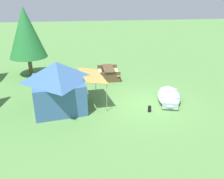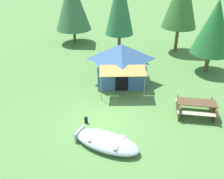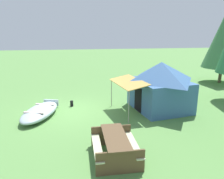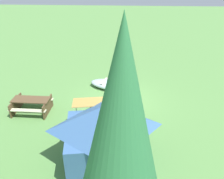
# 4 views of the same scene
# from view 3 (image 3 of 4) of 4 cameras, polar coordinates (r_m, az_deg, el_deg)

# --- Properties ---
(ground_plane) EXTENTS (80.00, 80.00, 0.00)m
(ground_plane) POSITION_cam_3_polar(r_m,az_deg,el_deg) (11.49, -9.81, -5.63)
(ground_plane) COLOR #568844
(beached_rowboat) EXTENTS (3.20, 2.10, 0.47)m
(beached_rowboat) POSITION_cam_3_polar(r_m,az_deg,el_deg) (11.14, -18.31, -5.53)
(beached_rowboat) COLOR #A5B8C1
(beached_rowboat) RESTS_ON ground_plane
(canvas_cabin_tent) EXTENTS (3.47, 4.11, 2.50)m
(canvas_cabin_tent) POSITION_cam_3_polar(r_m,az_deg,el_deg) (11.58, 12.48, 1.12)
(canvas_cabin_tent) COLOR #3B6297
(canvas_cabin_tent) RESTS_ON ground_plane
(picnic_table) EXTENTS (1.94, 1.46, 0.77)m
(picnic_table) POSITION_cam_3_polar(r_m,az_deg,el_deg) (7.24, 0.86, -14.06)
(picnic_table) COLOR brown
(picnic_table) RESTS_ON ground_plane
(cooler_box) EXTENTS (0.47, 0.40, 0.38)m
(cooler_box) POSITION_cam_3_polar(r_m,az_deg,el_deg) (11.51, 8.73, -4.52)
(cooler_box) COLOR #2A8269
(cooler_box) RESTS_ON ground_plane
(fuel_can) EXTENTS (0.20, 0.20, 0.31)m
(fuel_can) POSITION_cam_3_polar(r_m,az_deg,el_deg) (12.21, -10.49, -3.63)
(fuel_can) COLOR black
(fuel_can) RESTS_ON ground_plane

